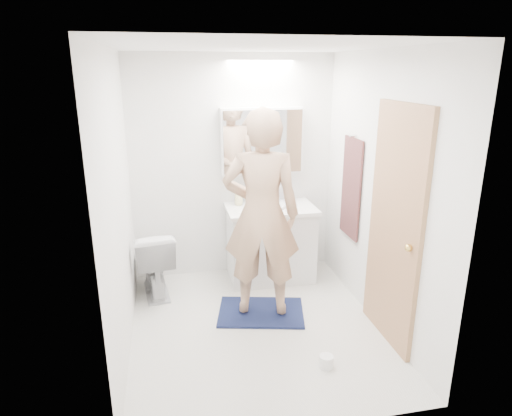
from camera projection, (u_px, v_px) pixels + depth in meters
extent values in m
plane|color=silver|center=(256.00, 327.00, 4.07)|extent=(2.50, 2.50, 0.00)
plane|color=white|center=(256.00, 46.00, 3.35)|extent=(2.50, 2.50, 0.00)
plane|color=white|center=(233.00, 168.00, 4.88)|extent=(2.50, 0.00, 2.50)
plane|color=white|center=(300.00, 261.00, 2.54)|extent=(2.50, 0.00, 2.50)
plane|color=white|center=(118.00, 208.00, 3.50)|extent=(0.00, 2.50, 2.50)
plane|color=white|center=(379.00, 193.00, 3.92)|extent=(0.00, 2.50, 2.50)
cube|color=silver|center=(270.00, 244.00, 4.92)|extent=(0.90, 0.55, 0.78)
cube|color=white|center=(271.00, 209.00, 4.80)|extent=(0.95, 0.58, 0.04)
cylinder|color=silver|center=(270.00, 205.00, 4.82)|extent=(0.36, 0.36, 0.03)
cylinder|color=#BDBDC1|center=(266.00, 194.00, 4.97)|extent=(0.02, 0.02, 0.16)
cube|color=white|center=(262.00, 141.00, 4.77)|extent=(0.88, 0.14, 0.70)
cube|color=silver|center=(263.00, 142.00, 4.70)|extent=(0.84, 0.01, 0.66)
imported|color=silver|center=(154.00, 261.00, 4.59)|extent=(0.47, 0.73, 0.70)
cube|color=#141D3F|center=(261.00, 312.00, 4.29)|extent=(0.90, 0.72, 0.02)
imported|color=tan|center=(261.00, 215.00, 3.99)|extent=(0.78, 0.60, 1.89)
cube|color=#A57F52|center=(395.00, 228.00, 3.65)|extent=(0.04, 0.80, 2.00)
sphere|color=gold|center=(409.00, 248.00, 3.37)|extent=(0.06, 0.06, 0.06)
cube|color=#121C39|center=(351.00, 188.00, 4.46)|extent=(0.02, 0.42, 1.00)
cylinder|color=silver|center=(353.00, 136.00, 4.30)|extent=(0.07, 0.02, 0.02)
imported|color=beige|center=(239.00, 195.00, 4.84)|extent=(0.12, 0.12, 0.23)
imported|color=#5DA0C9|center=(251.00, 196.00, 4.90)|extent=(0.11, 0.11, 0.18)
imported|color=#464AD3|center=(288.00, 198.00, 4.97)|extent=(0.12, 0.12, 0.09)
cylinder|color=white|center=(326.00, 361.00, 3.51)|extent=(0.11, 0.11, 0.10)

